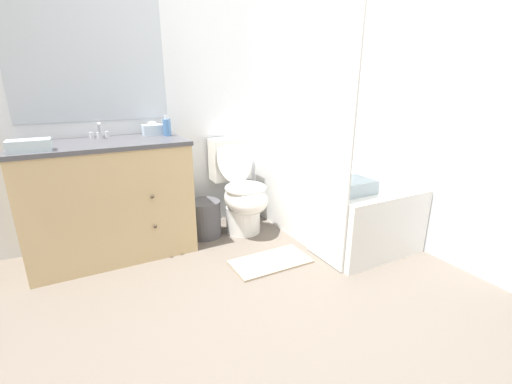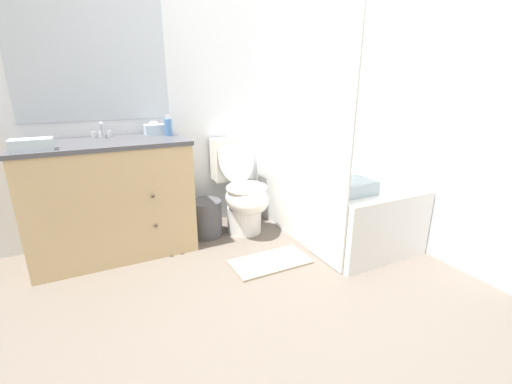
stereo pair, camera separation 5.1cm
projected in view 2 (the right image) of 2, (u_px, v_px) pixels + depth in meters
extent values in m
plane|color=#6B6056|center=(288.00, 315.00, 1.95)|extent=(14.00, 14.00, 0.00)
cube|color=silver|center=(195.00, 84.00, 2.88)|extent=(8.00, 0.05, 2.50)
cube|color=#B2BCC6|center=(90.00, 55.00, 2.46)|extent=(1.07, 0.01, 0.93)
cube|color=silver|center=(387.00, 84.00, 2.79)|extent=(0.05, 2.53, 2.50)
cube|color=tan|center=(112.00, 201.00, 2.56)|extent=(1.12, 0.54, 0.84)
cube|color=#4C4C51|center=(104.00, 143.00, 2.42)|extent=(1.14, 0.56, 0.03)
cylinder|color=white|center=(105.00, 149.00, 2.44)|extent=(0.33, 0.33, 0.10)
sphere|color=#382D23|center=(153.00, 196.00, 2.40)|extent=(0.02, 0.02, 0.02)
sphere|color=#382D23|center=(156.00, 226.00, 2.47)|extent=(0.02, 0.02, 0.02)
cylinder|color=silver|center=(102.00, 134.00, 2.59)|extent=(0.04, 0.04, 0.04)
cylinder|color=silver|center=(101.00, 127.00, 2.53)|extent=(0.02, 0.11, 0.09)
cylinder|color=silver|center=(94.00, 135.00, 2.56)|extent=(0.03, 0.03, 0.04)
cylinder|color=silver|center=(110.00, 134.00, 2.61)|extent=(0.03, 0.03, 0.04)
cylinder|color=white|center=(244.00, 219.00, 3.01)|extent=(0.30, 0.30, 0.23)
ellipsoid|color=white|center=(247.00, 199.00, 2.89)|extent=(0.35, 0.46, 0.26)
torus|color=white|center=(247.00, 188.00, 2.86)|extent=(0.35, 0.35, 0.04)
cube|color=white|center=(232.00, 159.00, 3.08)|extent=(0.35, 0.18, 0.37)
ellipsoid|color=white|center=(237.00, 159.00, 2.97)|extent=(0.33, 0.14, 0.43)
cube|color=white|center=(331.00, 203.00, 2.99)|extent=(0.76, 1.38, 0.50)
cube|color=#ACB1B2|center=(333.00, 176.00, 2.92)|extent=(0.64, 1.26, 0.01)
cube|color=white|center=(333.00, 129.00, 2.23)|extent=(0.01, 0.41, 1.93)
cylinder|color=#4C4C51|center=(206.00, 218.00, 2.92)|extent=(0.27, 0.27, 0.31)
cube|color=silver|center=(154.00, 130.00, 2.70)|extent=(0.15, 0.11, 0.08)
ellipsoid|color=white|center=(154.00, 123.00, 2.68)|extent=(0.07, 0.03, 0.03)
cylinder|color=#4C7AB2|center=(168.00, 127.00, 2.65)|extent=(0.06, 0.06, 0.13)
cylinder|color=silver|center=(168.00, 117.00, 2.62)|extent=(0.03, 0.03, 0.03)
cube|color=silver|center=(31.00, 145.00, 2.08)|extent=(0.23, 0.12, 0.07)
cube|color=silver|center=(353.00, 187.00, 2.45)|extent=(0.29, 0.24, 0.10)
cube|color=tan|center=(270.00, 262.00, 2.51)|extent=(0.57, 0.30, 0.02)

